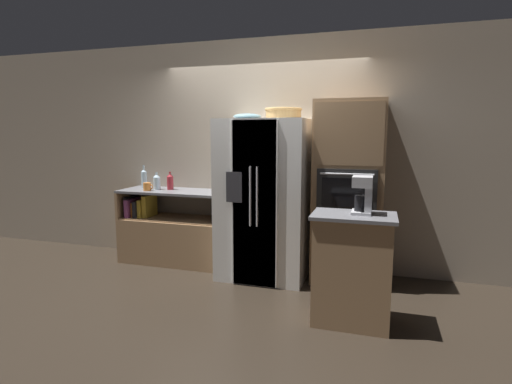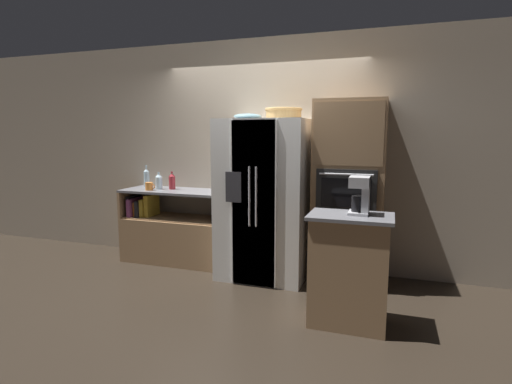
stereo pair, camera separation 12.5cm
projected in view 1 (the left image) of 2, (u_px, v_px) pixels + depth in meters
The scene contains 13 objects.
ground_plane at pixel (252, 274), 4.76m from camera, with size 20.00×20.00×0.00m, color black.
wall_back at pixel (263, 154), 4.99m from camera, with size 12.00×0.06×2.80m.
counter_left at pixel (174, 235), 5.17m from camera, with size 1.39×0.56×0.94m.
refrigerator at pixel (265, 199), 4.60m from camera, with size 0.99×0.84×1.82m.
wall_oven at pixel (348, 192), 4.42m from camera, with size 0.75×0.65×2.01m.
island_counter at pixel (352, 269), 3.47m from camera, with size 0.71×0.47×0.98m.
wicker_basket at pixel (283, 113), 4.46m from camera, with size 0.42×0.42×0.12m.
fruit_bowl at pixel (247, 116), 4.53m from camera, with size 0.32×0.32×0.07m.
bottle_tall at pixel (144, 178), 5.25m from camera, with size 0.07×0.07×0.30m.
bottle_short at pixel (170, 181), 5.14m from camera, with size 0.08×0.08×0.23m.
bottle_wide at pixel (157, 181), 5.14m from camera, with size 0.09×0.09×0.22m.
mug at pixel (147, 187), 5.05m from camera, with size 0.13×0.10×0.10m.
coffee_maker at pixel (364, 193), 3.40m from camera, with size 0.17×0.21×0.32m.
Camera 1 is at (1.40, -4.35, 1.66)m, focal length 28.00 mm.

